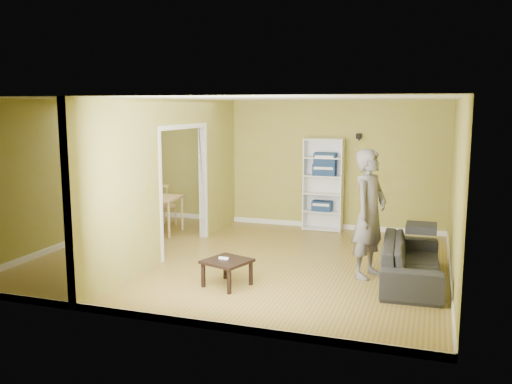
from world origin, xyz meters
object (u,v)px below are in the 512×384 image
(coffee_table, at_px, (227,264))
(chair_far, at_px, (166,204))
(bookshelf, at_px, (324,184))
(person, at_px, (370,203))
(sofa, at_px, (412,254))
(chair_left, at_px, (118,206))
(chair_near, at_px, (133,214))
(dining_table, at_px, (150,200))

(coffee_table, relative_size, chair_far, 0.63)
(bookshelf, bearing_deg, person, -66.44)
(chair_far, bearing_deg, sofa, 158.79)
(bookshelf, xyz_separation_m, chair_left, (-3.91, -1.40, -0.42))
(sofa, height_order, chair_near, chair_near)
(sofa, bearing_deg, person, 84.55)
(coffee_table, bearing_deg, person, 30.39)
(person, height_order, chair_left, person)
(coffee_table, relative_size, chair_near, 0.56)
(sofa, distance_m, chair_left, 5.96)
(sofa, xyz_separation_m, chair_left, (-5.77, 1.47, 0.11))
(chair_left, bearing_deg, coffee_table, 61.31)
(sofa, distance_m, chair_near, 5.12)
(chair_left, bearing_deg, chair_far, 142.19)
(person, bearing_deg, chair_near, 99.42)
(sofa, xyz_separation_m, person, (-0.62, 0.03, 0.71))
(sofa, distance_m, coffee_table, 2.64)
(sofa, xyz_separation_m, chair_near, (-5.04, 0.87, 0.11))
(person, distance_m, chair_far, 4.96)
(sofa, relative_size, person, 0.94)
(coffee_table, height_order, chair_near, chair_near)
(chair_near, height_order, chair_far, chair_near)
(person, relative_size, coffee_table, 3.92)
(chair_near, bearing_deg, chair_far, 78.72)
(bookshelf, distance_m, chair_far, 3.30)
(bookshelf, xyz_separation_m, chair_near, (-3.19, -2.00, -0.42))
(chair_far, bearing_deg, chair_left, 46.16)
(chair_near, xyz_separation_m, chair_far, (-0.00, 1.31, -0.05))
(chair_left, bearing_deg, bookshelf, 117.76)
(person, bearing_deg, coffee_table, 140.53)
(sofa, relative_size, coffee_table, 3.67)
(bookshelf, relative_size, chair_near, 1.85)
(bookshelf, height_order, chair_near, bookshelf)
(chair_left, distance_m, chair_far, 1.01)
(bookshelf, height_order, dining_table, bookshelf)
(bookshelf, bearing_deg, coffee_table, -98.28)
(person, bearing_deg, bookshelf, 43.71)
(chair_left, bearing_deg, chair_near, 58.26)
(dining_table, height_order, chair_near, chair_near)
(sofa, height_order, dining_table, sofa)
(bookshelf, bearing_deg, sofa, -57.07)
(sofa, height_order, person, person)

